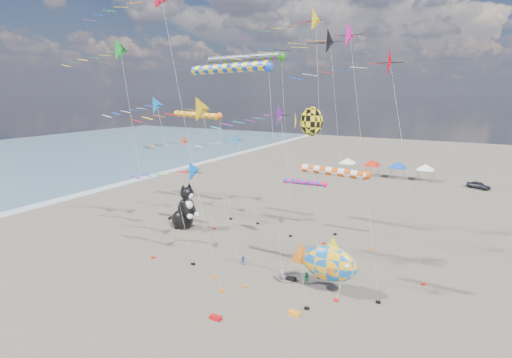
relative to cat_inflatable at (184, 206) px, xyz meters
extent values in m
plane|color=brown|center=(14.30, -16.85, -2.92)|extent=(260.00, 260.00, 0.00)
cone|color=blue|center=(10.22, -11.35, 7.01)|extent=(1.85, 1.98, 2.04)
cylinder|color=#B2B2B2|center=(11.59, -11.35, 2.04)|extent=(2.77, 0.02, 9.94)
cube|color=black|center=(12.96, -11.35, -2.82)|extent=(0.36, 0.24, 0.20)
cone|color=#C6000C|center=(25.08, -1.89, 16.27)|extent=(2.39, 2.56, 2.64)
cylinder|color=#B2B2B2|center=(26.55, -1.89, 6.67)|extent=(2.97, 0.02, 19.19)
cube|color=black|center=(28.03, -1.89, -2.82)|extent=(0.36, 0.24, 0.20)
cone|color=#E0108E|center=(19.61, 4.20, 19.55)|extent=(2.63, 2.81, 2.90)
cylinder|color=#B2B2B2|center=(20.92, 4.20, 8.32)|extent=(2.66, 0.02, 22.48)
cube|color=black|center=(22.24, 4.20, -2.82)|extent=(0.36, 0.24, 0.20)
cone|color=#F9461A|center=(1.40, 1.54, 7.88)|extent=(1.46, 1.56, 1.61)
cylinder|color=#B2B2B2|center=(2.43, 1.54, 2.48)|extent=(2.07, 0.02, 10.81)
cube|color=black|center=(3.45, 1.54, -2.82)|extent=(0.36, 0.24, 0.20)
cone|color=blue|center=(5.41, -8.17, 12.58)|extent=(1.65, 1.76, 1.82)
cylinder|color=#B2B2B2|center=(6.46, -8.17, 4.83)|extent=(2.12, 0.02, 15.50)
cube|color=black|center=(7.51, -8.17, -2.82)|extent=(0.36, 0.24, 0.20)
cone|color=black|center=(18.76, -0.55, 18.31)|extent=(2.32, 2.48, 2.56)
cylinder|color=#B2B2B2|center=(19.84, -0.55, 7.70)|extent=(2.18, 0.02, 21.24)
cube|color=black|center=(20.92, -0.55, -2.82)|extent=(0.36, 0.24, 0.20)
cone|color=#179629|center=(1.35, -8.87, 17.59)|extent=(2.00, 2.14, 2.20)
cylinder|color=#B2B2B2|center=(2.17, -8.87, 7.33)|extent=(1.66, 0.02, 20.52)
cube|color=black|center=(2.99, -8.87, -2.82)|extent=(0.36, 0.24, 0.20)
cone|color=orange|center=(11.76, -9.76, 12.39)|extent=(2.15, 2.30, 2.38)
cylinder|color=#B2B2B2|center=(13.08, -9.76, 4.73)|extent=(2.66, 0.02, 15.32)
cube|color=black|center=(14.40, -9.76, -2.82)|extent=(0.36, 0.24, 0.20)
cone|color=#611488|center=(17.89, -10.55, 12.18)|extent=(1.74, 1.86, 1.92)
cylinder|color=#B2B2B2|center=(19.16, -10.55, 4.63)|extent=(2.57, 0.02, 15.11)
cube|color=black|center=(20.43, -10.55, -2.82)|extent=(0.36, 0.24, 0.20)
cone|color=yellow|center=(15.27, 3.18, 20.98)|extent=(2.24, 2.39, 2.47)
cylinder|color=#B2B2B2|center=(16.19, 3.18, 9.03)|extent=(1.86, 0.02, 23.90)
cube|color=black|center=(17.10, 3.18, -2.82)|extent=(0.36, 0.24, 0.20)
cone|color=#1890E1|center=(5.30, 5.75, 7.88)|extent=(1.74, 1.87, 1.92)
cylinder|color=#B2B2B2|center=(6.30, 5.75, 2.48)|extent=(2.02, 0.02, 10.81)
cube|color=black|center=(7.30, 5.75, -2.82)|extent=(0.36, 0.24, 0.20)
cylinder|color=#B2B2B2|center=(9.18, -9.54, 9.29)|extent=(3.60, 0.02, 24.43)
cube|color=black|center=(10.96, -9.54, -2.82)|extent=(0.36, 0.24, 0.20)
cylinder|color=#EE104C|center=(13.16, 6.68, 3.08)|extent=(5.26, 0.60, 0.60)
sphere|color=#EE104C|center=(15.79, 6.68, 3.08)|extent=(0.63, 0.63, 0.63)
cylinder|color=#B2B2B2|center=(16.54, 6.68, 0.08)|extent=(1.52, 0.02, 6.01)
cube|color=black|center=(17.29, 6.68, -2.82)|extent=(0.36, 0.24, 0.20)
cylinder|color=blue|center=(10.91, -6.38, 15.85)|extent=(7.83, 0.81, 0.81)
sphere|color=blue|center=(14.83, -6.38, 15.85)|extent=(0.85, 0.85, 0.85)
cylinder|color=#B2B2B2|center=(15.58, -6.38, 6.46)|extent=(1.52, 0.02, 18.77)
cube|color=black|center=(16.33, -6.38, -2.82)|extent=(0.36, 0.24, 0.20)
cylinder|color=#D94C0F|center=(20.90, -6.91, 7.54)|extent=(5.51, 0.69, 0.69)
sphere|color=#D94C0F|center=(23.66, -6.91, 7.54)|extent=(0.72, 0.72, 0.72)
cylinder|color=#B2B2B2|center=(24.41, -6.91, 2.31)|extent=(1.52, 0.02, 10.47)
cube|color=black|center=(25.16, -6.91, -2.82)|extent=(0.36, 0.24, 0.20)
cylinder|color=orange|center=(-1.90, 5.74, 10.78)|extent=(7.21, 0.77, 0.77)
sphere|color=orange|center=(1.70, 5.74, 10.78)|extent=(0.81, 0.81, 0.81)
cylinder|color=#B2B2B2|center=(2.45, 5.74, 3.93)|extent=(1.52, 0.02, 13.70)
cube|color=black|center=(3.20, 5.74, -2.82)|extent=(0.36, 0.24, 0.20)
cylinder|color=#1E8217|center=(6.55, 3.59, 17.52)|extent=(9.61, 0.89, 0.89)
sphere|color=#1E8217|center=(11.35, 3.59, 17.52)|extent=(0.94, 0.94, 0.94)
cylinder|color=#B2B2B2|center=(12.10, 3.59, 7.30)|extent=(1.52, 0.02, 20.44)
cube|color=black|center=(12.85, 3.59, -2.82)|extent=(0.36, 0.24, 0.20)
ellipsoid|color=yellow|center=(17.47, -2.95, 11.17)|extent=(2.20, 0.40, 2.64)
cone|color=yellow|center=(15.97, -2.95, 11.17)|extent=(0.12, 1.80, 1.80)
cylinder|color=#B2B2B2|center=(18.47, -3.95, 4.12)|extent=(2.03, 2.03, 14.10)
cube|color=black|center=(19.47, -4.95, -2.82)|extent=(0.36, 0.24, 0.20)
ellipsoid|color=blue|center=(21.09, -7.25, -0.21)|extent=(4.77, 2.19, 3.10)
cone|color=orange|center=(18.40, -7.25, -0.21)|extent=(2.28, 0.29, 2.27)
cone|color=yellow|center=(21.30, -7.25, 1.34)|extent=(1.66, 0.22, 1.65)
cylinder|color=#B2B2B2|center=(22.21, -7.75, -1.83)|extent=(0.29, 1.04, 2.21)
cube|color=red|center=(22.09, -8.25, -2.82)|extent=(0.36, 0.24, 0.20)
imported|color=gray|center=(16.86, -7.49, -2.09)|extent=(0.64, 0.46, 1.66)
imported|color=#278951|center=(18.87, -6.66, -2.34)|extent=(0.60, 0.49, 1.17)
imported|color=blue|center=(11.87, -5.80, -2.40)|extent=(0.62, 0.61, 1.04)
cube|color=blue|center=(20.29, -1.03, -2.77)|extent=(0.90, 0.44, 0.30)
cube|color=red|center=(14.94, -15.14, -2.77)|extent=(0.90, 0.44, 0.30)
cube|color=orange|center=(19.85, -11.76, -2.77)|extent=(0.90, 0.44, 0.30)
cube|color=black|center=(17.35, -6.56, -2.77)|extent=(0.90, 0.44, 0.30)
cube|color=white|center=(8.30, 43.15, -0.67)|extent=(3.00, 3.00, 0.15)
pyramid|color=white|center=(8.30, 43.15, 0.38)|extent=(4.20, 4.20, 1.00)
cylinder|color=#999999|center=(7.00, 41.85, -1.82)|extent=(0.08, 0.08, 2.20)
cylinder|color=#999999|center=(9.60, 41.85, -1.82)|extent=(0.08, 0.08, 2.20)
cylinder|color=#999999|center=(7.00, 44.45, -1.82)|extent=(0.08, 0.08, 2.20)
cylinder|color=#999999|center=(9.60, 44.45, -1.82)|extent=(0.08, 0.08, 2.20)
cube|color=red|center=(13.30, 43.15, -0.67)|extent=(3.00, 3.00, 0.15)
pyramid|color=red|center=(13.30, 43.15, 0.38)|extent=(4.20, 4.20, 1.00)
cylinder|color=#999999|center=(12.00, 41.85, -1.82)|extent=(0.08, 0.08, 2.20)
cylinder|color=#999999|center=(14.60, 41.85, -1.82)|extent=(0.08, 0.08, 2.20)
cylinder|color=#999999|center=(12.00, 44.45, -1.82)|extent=(0.08, 0.08, 2.20)
cylinder|color=#999999|center=(14.60, 44.45, -1.82)|extent=(0.08, 0.08, 2.20)
cube|color=blue|center=(18.30, 43.15, -0.67)|extent=(3.00, 3.00, 0.15)
pyramid|color=blue|center=(18.30, 43.15, 0.38)|extent=(4.20, 4.20, 1.00)
cylinder|color=#999999|center=(17.00, 41.85, -1.82)|extent=(0.08, 0.08, 2.20)
cylinder|color=#999999|center=(19.60, 41.85, -1.82)|extent=(0.08, 0.08, 2.20)
cylinder|color=#999999|center=(17.00, 44.45, -1.82)|extent=(0.08, 0.08, 2.20)
cylinder|color=#999999|center=(19.60, 44.45, -1.82)|extent=(0.08, 0.08, 2.20)
cube|color=white|center=(23.30, 43.15, -0.67)|extent=(3.00, 3.00, 0.15)
pyramid|color=white|center=(23.30, 43.15, 0.38)|extent=(4.20, 4.20, 1.00)
cylinder|color=#999999|center=(22.00, 41.85, -1.82)|extent=(0.08, 0.08, 2.20)
cylinder|color=#999999|center=(24.60, 41.85, -1.82)|extent=(0.08, 0.08, 2.20)
cylinder|color=#999999|center=(22.00, 44.45, -1.82)|extent=(0.08, 0.08, 2.20)
cylinder|color=#999999|center=(24.60, 44.45, -1.82)|extent=(0.08, 0.08, 2.20)
imported|color=#26262D|center=(32.35, 41.15, -2.27)|extent=(4.11, 3.11, 1.31)
camera|label=1|loc=(30.47, -37.41, 13.83)|focal=28.00mm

